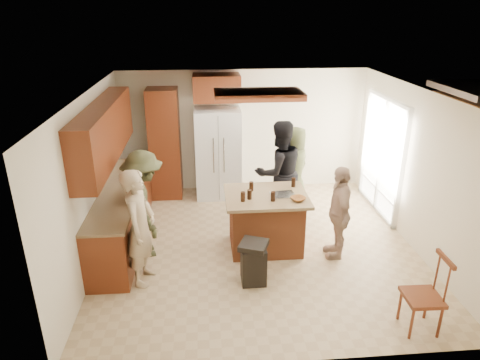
{
  "coord_description": "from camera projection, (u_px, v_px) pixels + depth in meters",
  "views": [
    {
      "loc": [
        -0.82,
        -6.05,
        3.64
      ],
      "look_at": [
        -0.29,
        0.05,
        1.15
      ],
      "focal_mm": 32.0,
      "sensor_mm": 36.0,
      "label": 1
    }
  ],
  "objects": [
    {
      "name": "person_front_left",
      "position": [
        140.0,
        227.0,
        5.83
      ],
      "size": [
        0.55,
        0.69,
        1.69
      ],
      "primitive_type": "imported",
      "rotation": [
        0.0,
        0.0,
        1.39
      ],
      "color": "tan",
      "rests_on": "ground"
    },
    {
      "name": "left_cabinetry",
      "position": [
        117.0,
        187.0,
        6.85
      ],
      "size": [
        0.64,
        3.0,
        2.3
      ],
      "color": "maroon",
      "rests_on": "ground"
    },
    {
      "name": "person_behind_right",
      "position": [
        294.0,
        170.0,
        7.96
      ],
      "size": [
        0.94,
        0.94,
        1.65
      ],
      "primitive_type": "imported",
      "rotation": [
        0.0,
        0.0,
        3.91
      ],
      "color": "#3D4327",
      "rests_on": "ground"
    },
    {
      "name": "spindle_chair",
      "position": [
        424.0,
        297.0,
        5.05
      ],
      "size": [
        0.43,
        0.43,
        0.99
      ],
      "color": "maroon",
      "rests_on": "ground"
    },
    {
      "name": "person_behind_left",
      "position": [
        279.0,
        172.0,
        7.52
      ],
      "size": [
        1.03,
        0.81,
        1.87
      ],
      "primitive_type": "imported",
      "rotation": [
        0.0,
        0.0,
        3.45
      ],
      "color": "black",
      "rests_on": "ground"
    },
    {
      "name": "person_side_right",
      "position": [
        339.0,
        212.0,
        6.49
      ],
      "size": [
        0.54,
        0.91,
        1.48
      ],
      "primitive_type": "imported",
      "rotation": [
        0.0,
        0.0,
        -1.68
      ],
      "color": "tan",
      "rests_on": "ground"
    },
    {
      "name": "kitchen_island",
      "position": [
        266.0,
        221.0,
        6.81
      ],
      "size": [
        1.28,
        1.03,
        0.93
      ],
      "color": "#9F4D29",
      "rests_on": "ground"
    },
    {
      "name": "trash_bin",
      "position": [
        253.0,
        262.0,
        5.99
      ],
      "size": [
        0.47,
        0.47,
        0.63
      ],
      "color": "black",
      "rests_on": "ground"
    },
    {
      "name": "back_wall_units",
      "position": [
        178.0,
        130.0,
        8.42
      ],
      "size": [
        1.8,
        0.6,
        2.45
      ],
      "color": "maroon",
      "rests_on": "ground"
    },
    {
      "name": "person_counter",
      "position": [
        145.0,
        204.0,
        6.51
      ],
      "size": [
        0.78,
        1.19,
        1.69
      ],
      "primitive_type": "imported",
      "rotation": [
        0.0,
        0.0,
        1.84
      ],
      "color": "#3A3C23",
      "rests_on": "ground"
    },
    {
      "name": "island_items",
      "position": [
        278.0,
        194.0,
        6.54
      ],
      "size": [
        1.01,
        0.71,
        0.15
      ],
      "color": "silver",
      "rests_on": "kitchen_island"
    },
    {
      "name": "room_shell",
      "position": [
        464.0,
        156.0,
        8.56
      ],
      "size": [
        8.0,
        5.2,
        5.0
      ],
      "color": "tan",
      "rests_on": "ground"
    },
    {
      "name": "refrigerator",
      "position": [
        218.0,
        153.0,
        8.59
      ],
      "size": [
        0.9,
        0.76,
        1.8
      ],
      "color": "white",
      "rests_on": "ground"
    }
  ]
}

